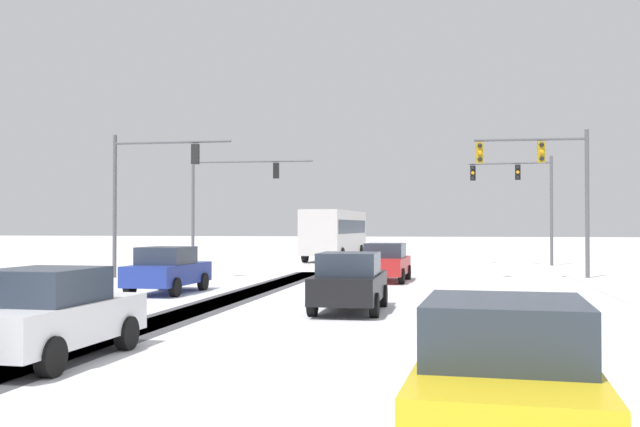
% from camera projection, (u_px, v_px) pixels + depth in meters
% --- Properties ---
extents(wheel_track_left_lane, '(1.08, 32.08, 0.01)m').
position_uv_depth(wheel_track_left_lane, '(206.00, 306.00, 21.17)').
color(wheel_track_left_lane, '#4C4C51').
rests_on(wheel_track_left_lane, ground).
extents(wheel_track_right_lane, '(1.13, 32.08, 0.01)m').
position_uv_depth(wheel_track_right_lane, '(197.00, 306.00, 21.22)').
color(wheel_track_right_lane, '#4C4C51').
rests_on(wheel_track_right_lane, ground).
extents(wheel_track_center, '(1.10, 32.08, 0.01)m').
position_uv_depth(wheel_track_center, '(218.00, 307.00, 21.10)').
color(wheel_track_center, '#4C4C51').
rests_on(wheel_track_center, ground).
extents(traffic_signal_far_left, '(7.24, 0.55, 6.50)m').
position_uv_depth(traffic_signal_far_left, '(227.00, 189.00, 42.68)').
color(traffic_signal_far_left, '#56565B').
rests_on(traffic_signal_far_left, ground).
extents(traffic_signal_near_left, '(5.60, 0.38, 6.50)m').
position_uv_depth(traffic_signal_near_left, '(146.00, 180.00, 32.88)').
color(traffic_signal_near_left, '#56565B').
rests_on(traffic_signal_near_left, ground).
extents(traffic_signal_far_right, '(4.87, 0.57, 6.50)m').
position_uv_depth(traffic_signal_far_right, '(523.00, 188.00, 43.45)').
color(traffic_signal_far_right, '#56565B').
rests_on(traffic_signal_far_right, ground).
extents(traffic_signal_near_right, '(4.85, 0.55, 6.50)m').
position_uv_depth(traffic_signal_near_right, '(548.00, 174.00, 31.47)').
color(traffic_signal_near_right, '#56565B').
rests_on(traffic_signal_near_right, ground).
extents(car_red_lead, '(1.95, 4.16, 1.62)m').
position_uv_depth(car_red_lead, '(386.00, 262.00, 30.69)').
color(car_red_lead, red).
rests_on(car_red_lead, ground).
extents(car_blue_second, '(1.90, 4.14, 1.62)m').
position_uv_depth(car_blue_second, '(168.00, 270.00, 25.39)').
color(car_blue_second, '#233899').
rests_on(car_blue_second, ground).
extents(car_black_third, '(1.87, 4.12, 1.62)m').
position_uv_depth(car_black_third, '(350.00, 282.00, 19.98)').
color(car_black_third, black).
rests_on(car_black_third, ground).
extents(car_white_fourth, '(1.89, 4.13, 1.62)m').
position_uv_depth(car_white_fourth, '(49.00, 314.00, 12.66)').
color(car_white_fourth, silver).
rests_on(car_white_fourth, ground).
extents(car_yellow_cab_fifth, '(2.00, 4.18, 1.62)m').
position_uv_depth(car_yellow_cab_fifth, '(505.00, 378.00, 7.36)').
color(car_yellow_cab_fifth, yellow).
rests_on(car_yellow_cab_fifth, ground).
extents(bus_oncoming, '(2.98, 11.09, 3.38)m').
position_uv_depth(bus_oncoming, '(335.00, 231.00, 50.23)').
color(bus_oncoming, silver).
rests_on(bus_oncoming, ground).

